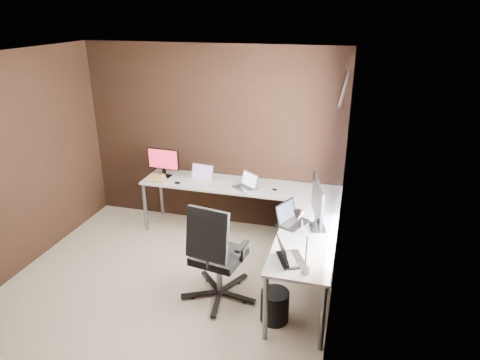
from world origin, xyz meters
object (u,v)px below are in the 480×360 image
Objects in this scene: desk_lamp at (301,233)px; wastebasket at (275,306)px; laptop_black_small at (288,256)px; monitor_left at (163,161)px; laptop_silver at (246,185)px; office_chair at (217,271)px; laptop_white at (201,177)px; book_stack at (157,179)px; monitor_right at (318,203)px; laptop_black_big at (290,219)px; drawer_pedestal at (307,235)px.

desk_lamp is 0.96m from wastebasket.
desk_lamp is at bearing -154.21° from laptop_black_small.
monitor_left is 1.23m from laptop_silver.
wastebasket is at bearing -38.28° from monitor_left.
monitor_left is 2.02m from office_chair.
laptop_black_small reaches higher than laptop_white.
book_stack reaches higher than wastebasket.
monitor_right is at bearing -19.10° from book_stack.
laptop_silver is 1.24m from book_stack.
laptop_black_small is at bearing -148.86° from laptop_black_big.
office_chair is at bearing -46.87° from monitor_left.
drawer_pedestal is 1.63× the size of laptop_silver.
laptop_silver is at bearing 2.61° from laptop_black_small.
laptop_silver is (0.66, -0.09, -0.00)m from laptop_white.
laptop_black_big reaches higher than laptop_white.
wastebasket is (-0.01, -0.72, -0.62)m from laptop_black_big.
office_chair reaches higher than laptop_white.
laptop_white is at bearing 129.85° from wastebasket.
book_stack is (-1.24, -0.08, -0.01)m from laptop_silver.
laptop_black_small is 0.67× the size of desk_lamp.
laptop_black_big reaches higher than book_stack.
laptop_white is (-1.50, 0.34, 0.48)m from drawer_pedestal.
office_chair is (1.27, -1.26, -0.43)m from book_stack.
monitor_right is 0.81m from desk_lamp.
wastebasket is (0.69, -1.53, -0.61)m from laptop_silver.
laptop_black_big is at bearing 48.01° from office_chair.
wastebasket is at bearing -44.12° from laptop_white.
book_stack is (-0.02, -0.20, -0.19)m from monitor_left.
monitor_right is 2.42× the size of book_stack.
desk_lamp is at bearing -36.15° from book_stack.
laptop_black_small is 0.62m from wastebasket.
monitor_right reaches higher than laptop_white.
drawer_pedestal is 1.81× the size of laptop_white.
laptop_silver is 0.33× the size of office_chair.
monitor_left is at bearing 140.13° from office_chair.
laptop_silver is (-0.98, 0.85, -0.25)m from monitor_right.
laptop_black_big reaches higher than wastebasket.
desk_lamp reaches higher than book_stack.
desk_lamp is 1.20m from office_chair.
monitor_right is 1.65× the size of laptop_black_small.
laptop_silver reaches higher than wastebasket.
drawer_pedestal is 0.53× the size of office_chair.
laptop_black_small reaches higher than laptop_silver.
monitor_right is 1.91m from laptop_white.
laptop_black_small is 1.16× the size of wastebasket.
office_chair is at bearing 163.87° from wastebasket.
book_stack is (-0.57, -0.17, -0.01)m from laptop_white.
wastebasket is at bearing -157.56° from laptop_black_big.
laptop_black_big is 0.36× the size of office_chair.
drawer_pedestal is at bearing -4.75° from book_stack.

